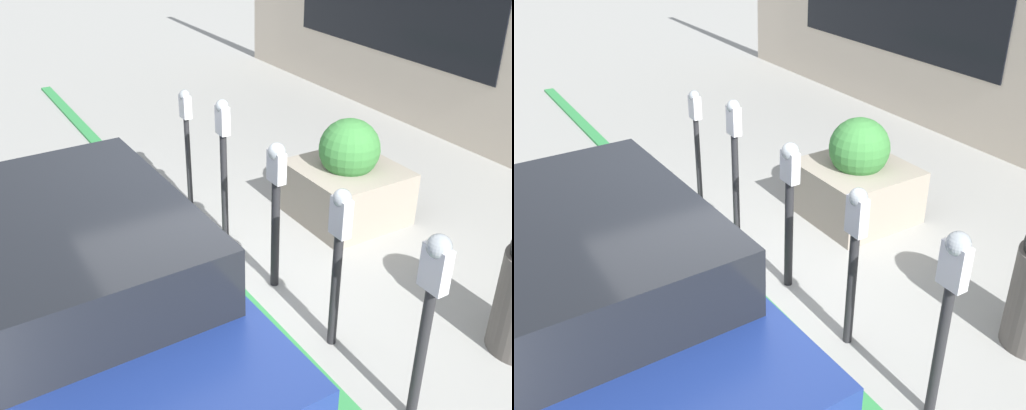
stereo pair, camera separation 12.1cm
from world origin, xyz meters
TOP-DOWN VIEW (x-y plane):
  - ground_plane at (0.00, 0.00)m, footprint 40.00×40.00m
  - curb_strip at (0.00, 0.08)m, footprint 14.70×0.16m
  - parking_meter_nearest at (-1.82, -0.28)m, footprint 0.19×0.16m
  - parking_meter_second at (-0.90, -0.27)m, footprint 0.17×0.14m
  - parking_meter_middle at (0.03, -0.30)m, footprint 0.18×0.16m
  - parking_meter_fourth at (0.98, -0.29)m, footprint 0.15×0.13m
  - parking_meter_farthest at (1.84, -0.28)m, footprint 0.14×0.12m
  - planter_box at (0.74, -1.69)m, footprint 1.11×1.09m
  - parked_car_front at (-0.08, 1.51)m, footprint 4.11×1.81m

SIDE VIEW (x-z plane):
  - ground_plane at x=0.00m, z-range 0.00..0.00m
  - curb_strip at x=0.00m, z-range 0.00..0.04m
  - planter_box at x=0.74m, z-range -0.13..1.03m
  - parked_car_front at x=-0.08m, z-range 0.05..1.47m
  - parking_meter_second at x=-0.90m, z-range 0.23..1.64m
  - parking_meter_middle at x=0.03m, z-range 0.24..1.67m
  - parking_meter_farthest at x=1.84m, z-range 0.26..1.67m
  - parking_meter_fourth at x=0.98m, z-range 0.23..1.78m
  - parking_meter_nearest at x=-1.82m, z-range 0.27..1.78m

